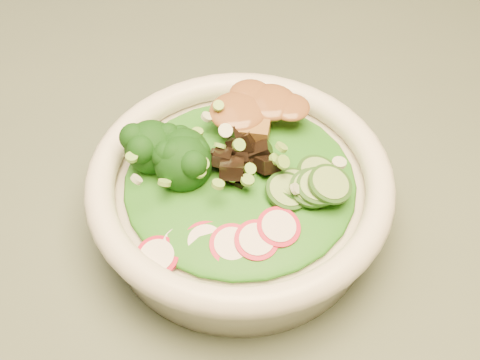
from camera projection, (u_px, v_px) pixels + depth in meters
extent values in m
cylinder|color=black|center=(389.00, 161.00, 1.10)|extent=(0.06, 0.06, 0.72)
cylinder|color=white|center=(240.00, 204.00, 0.52)|extent=(0.20, 0.20, 0.04)
torus|color=white|center=(240.00, 180.00, 0.50)|extent=(0.23, 0.23, 0.02)
ellipsoid|color=#1B6715|center=(240.00, 179.00, 0.49)|extent=(0.17, 0.17, 0.02)
ellipsoid|color=brown|center=(253.00, 109.00, 0.51)|extent=(0.06, 0.05, 0.01)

